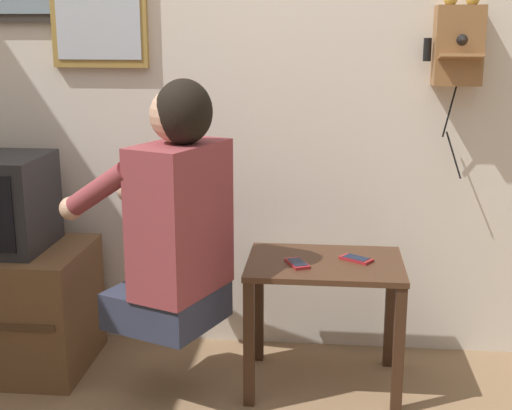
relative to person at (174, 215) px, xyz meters
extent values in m
cube|color=beige|center=(0.17, 0.55, 0.55)|extent=(6.80, 0.05, 2.55)
cube|color=#422819|center=(0.55, 0.16, -0.22)|extent=(0.60, 0.43, 0.02)
cube|color=#382215|center=(0.28, -0.03, -0.48)|extent=(0.04, 0.04, 0.50)
cube|color=#382215|center=(0.83, -0.03, -0.48)|extent=(0.04, 0.04, 0.50)
cube|color=#382215|center=(0.28, 0.35, -0.48)|extent=(0.04, 0.04, 0.50)
cube|color=#382215|center=(0.83, 0.35, -0.48)|extent=(0.04, 0.04, 0.50)
cube|color=#2D3347|center=(-0.04, 0.02, -0.36)|extent=(0.47, 0.48, 0.14)
cube|color=brown|center=(0.03, -0.01, -0.01)|extent=(0.35, 0.44, 0.55)
sphere|color=tan|center=(0.03, -0.01, 0.37)|extent=(0.20, 0.20, 0.20)
ellipsoid|color=black|center=(0.05, -0.02, 0.38)|extent=(0.27, 0.27, 0.23)
cylinder|color=brown|center=(-0.26, -0.07, 0.10)|extent=(0.31, 0.19, 0.23)
cylinder|color=brown|center=(-0.13, 0.23, 0.10)|extent=(0.31, 0.19, 0.23)
sphere|color=tan|center=(-0.38, -0.02, 0.02)|extent=(0.09, 0.09, 0.09)
sphere|color=tan|center=(-0.25, 0.28, 0.02)|extent=(0.09, 0.09, 0.09)
cube|color=brown|center=(-0.80, 0.20, -0.47)|extent=(0.74, 0.49, 0.51)
cube|color=olive|center=(1.05, 0.47, 0.59)|extent=(0.19, 0.11, 0.31)
cube|color=olive|center=(1.05, 0.39, 0.55)|extent=(0.17, 0.07, 0.03)
cone|color=black|center=(1.05, 0.37, 0.62)|extent=(0.04, 0.05, 0.04)
cylinder|color=black|center=(0.93, 0.47, 0.58)|extent=(0.03, 0.03, 0.09)
cylinder|color=black|center=(1.03, 0.46, 0.34)|extent=(0.04, 0.04, 0.22)
cylinder|color=black|center=(1.06, 0.46, 0.16)|extent=(0.07, 0.06, 0.19)
cube|color=maroon|center=(0.45, 0.11, -0.21)|extent=(0.11, 0.14, 0.01)
cube|color=black|center=(0.45, 0.11, -0.20)|extent=(0.09, 0.11, 0.00)
cube|color=maroon|center=(0.67, 0.18, -0.21)|extent=(0.14, 0.12, 0.01)
cube|color=black|center=(0.67, 0.18, -0.20)|extent=(0.11, 0.10, 0.00)
camera|label=1|loc=(0.55, -2.46, 0.66)|focal=50.00mm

